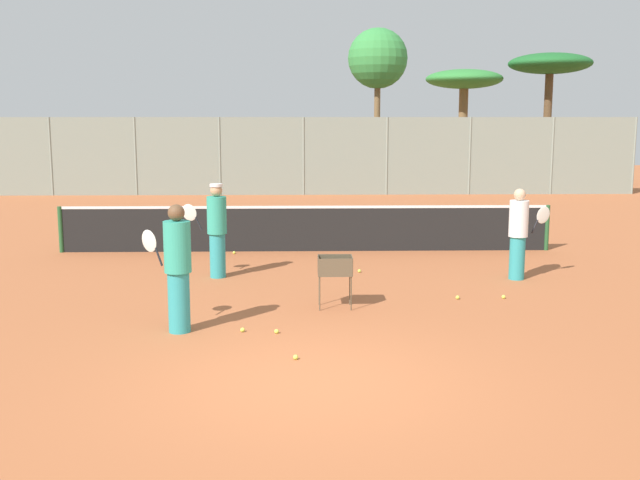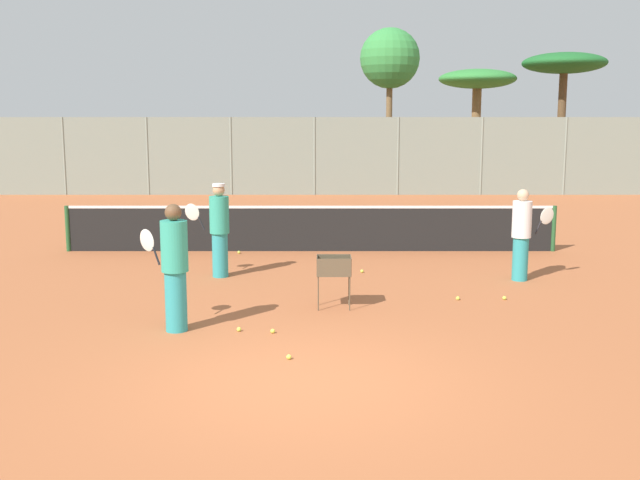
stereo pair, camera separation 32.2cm
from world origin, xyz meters
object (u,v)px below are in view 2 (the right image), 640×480
at_px(tennis_net, 311,228).
at_px(player_white_outfit, 219,229).
at_px(player_red_cap, 522,234).
at_px(ball_cart, 334,270).
at_px(player_yellow_shirt, 174,266).

relative_size(tennis_net, player_white_outfit, 6.23).
xyz_separation_m(player_white_outfit, player_red_cap, (5.82, -0.32, -0.05)).
xyz_separation_m(tennis_net, player_white_outfit, (-1.75, -2.84, 0.39)).
bearing_deg(player_white_outfit, tennis_net, -110.57).
bearing_deg(tennis_net, ball_cart, -85.07).
bearing_deg(player_yellow_shirt, tennis_net, -71.88).
bearing_deg(player_white_outfit, player_yellow_shirt, 98.85).
relative_size(player_yellow_shirt, ball_cart, 2.18).
xyz_separation_m(tennis_net, player_yellow_shirt, (-1.89, -6.61, 0.40)).
height_order(player_red_cap, player_yellow_shirt, player_yellow_shirt).
bearing_deg(player_red_cap, ball_cart, -166.19).
distance_m(player_red_cap, player_yellow_shirt, 6.89).
xyz_separation_m(player_red_cap, player_yellow_shirt, (-5.96, -3.45, 0.06)).
xyz_separation_m(player_white_outfit, ball_cart, (2.20, -2.44, -0.32)).
bearing_deg(tennis_net, player_red_cap, -37.83).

